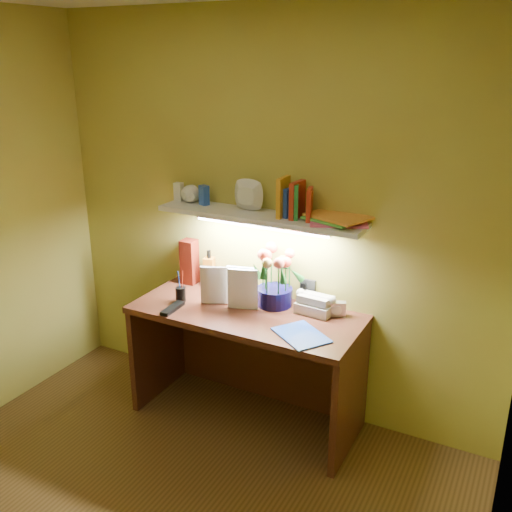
{
  "coord_description": "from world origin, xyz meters",
  "views": [
    {
      "loc": [
        1.5,
        -1.54,
        2.21
      ],
      "look_at": [
        -0.01,
        1.35,
        1.06
      ],
      "focal_mm": 40.0,
      "sensor_mm": 36.0,
      "label": 1
    }
  ],
  "objects_px": {
    "telephone": "(316,302)",
    "whisky_bottle": "(209,268)",
    "desk": "(246,366)",
    "flower_bouquet": "(275,276)",
    "desk_clock": "(338,309)"
  },
  "relations": [
    {
      "from": "telephone",
      "to": "whisky_bottle",
      "type": "xyz_separation_m",
      "value": [
        -0.79,
        0.07,
        0.06
      ]
    },
    {
      "from": "telephone",
      "to": "whisky_bottle",
      "type": "relative_size",
      "value": 0.87
    },
    {
      "from": "desk",
      "to": "telephone",
      "type": "xyz_separation_m",
      "value": [
        0.38,
        0.18,
        0.44
      ]
    },
    {
      "from": "flower_bouquet",
      "to": "desk_clock",
      "type": "relative_size",
      "value": 4.4
    },
    {
      "from": "desk",
      "to": "desk_clock",
      "type": "distance_m",
      "value": 0.69
    },
    {
      "from": "flower_bouquet",
      "to": "desk_clock",
      "type": "xyz_separation_m",
      "value": [
        0.4,
        0.03,
        -0.15
      ]
    },
    {
      "from": "desk",
      "to": "flower_bouquet",
      "type": "xyz_separation_m",
      "value": [
        0.11,
        0.17,
        0.57
      ]
    },
    {
      "from": "desk",
      "to": "flower_bouquet",
      "type": "relative_size",
      "value": 3.62
    },
    {
      "from": "flower_bouquet",
      "to": "telephone",
      "type": "height_order",
      "value": "flower_bouquet"
    },
    {
      "from": "desk",
      "to": "desk_clock",
      "type": "bearing_deg",
      "value": 21.34
    },
    {
      "from": "flower_bouquet",
      "to": "whisky_bottle",
      "type": "height_order",
      "value": "flower_bouquet"
    },
    {
      "from": "flower_bouquet",
      "to": "whisky_bottle",
      "type": "bearing_deg",
      "value": 171.04
    },
    {
      "from": "flower_bouquet",
      "to": "whisky_bottle",
      "type": "distance_m",
      "value": 0.53
    },
    {
      "from": "telephone",
      "to": "desk_clock",
      "type": "xyz_separation_m",
      "value": [
        0.14,
        0.02,
        -0.02
      ]
    },
    {
      "from": "desk",
      "to": "telephone",
      "type": "distance_m",
      "value": 0.61
    }
  ]
}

